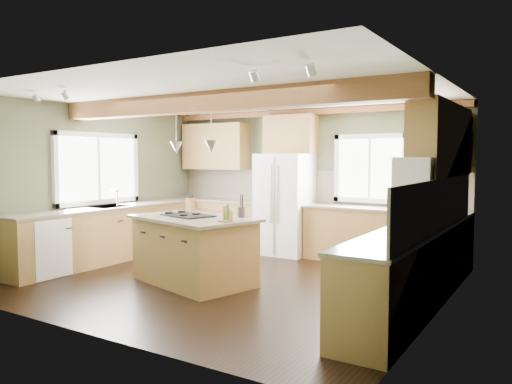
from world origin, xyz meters
The scene contains 37 objects.
floor centered at (0.00, 0.00, 0.00)m, with size 5.60×5.60×0.00m, color black.
ceiling centered at (0.00, 0.00, 2.60)m, with size 5.60×5.60×0.00m, color silver.
wall_back centered at (0.00, 2.50, 1.30)m, with size 5.60×5.60×0.00m, color #4A5039.
wall_left centered at (-2.80, 0.00, 1.30)m, with size 5.00×5.00×0.00m, color #4A5039.
wall_right centered at (2.80, 0.00, 1.30)m, with size 5.00×5.00×0.00m, color #4A5039.
ceiling_beam centered at (0.00, -0.37, 2.47)m, with size 5.55×0.26×0.26m, color brown.
soffit_trim centered at (0.00, 2.40, 2.54)m, with size 5.55×0.20×0.10m, color brown.
backsplash_back centered at (0.00, 2.48, 1.21)m, with size 5.58×0.03×0.58m, color brown.
backsplash_right centered at (2.78, 0.05, 1.21)m, with size 0.03×3.70×0.58m, color brown.
base_cab_back_left centered at (-1.79, 2.20, 0.44)m, with size 2.02×0.60×0.88m, color brown.
counter_back_left centered at (-1.79, 2.20, 0.90)m, with size 2.06×0.64×0.04m, color #4E4439.
base_cab_back_right centered at (1.49, 2.20, 0.44)m, with size 2.62×0.60×0.88m, color brown.
counter_back_right centered at (1.49, 2.20, 0.90)m, with size 2.66×0.64×0.04m, color #4E4439.
base_cab_left centered at (-2.50, 0.05, 0.44)m, with size 0.60×3.70×0.88m, color brown.
counter_left centered at (-2.50, 0.05, 0.90)m, with size 0.64×3.74×0.04m, color #4E4439.
base_cab_right centered at (2.50, 0.05, 0.44)m, with size 0.60×3.70×0.88m, color brown.
counter_right centered at (2.50, 0.05, 0.90)m, with size 0.64×3.74×0.04m, color #4E4439.
upper_cab_back_left centered at (-1.99, 2.33, 1.95)m, with size 1.40×0.35×0.90m, color brown.
upper_cab_over_fridge centered at (-0.30, 2.33, 2.15)m, with size 0.96×0.35×0.70m, color brown.
upper_cab_right centered at (2.62, 0.90, 1.95)m, with size 0.35×2.20×0.90m, color brown.
upper_cab_back_corner centered at (2.30, 2.33, 1.95)m, with size 0.90×0.35×0.90m, color brown.
window_left centered at (-2.78, 0.05, 1.55)m, with size 0.04×1.60×1.05m, color white.
window_back centered at (1.15, 2.48, 1.55)m, with size 1.10×0.04×1.00m, color white.
sink centered at (-2.50, 0.05, 0.91)m, with size 0.50×0.65×0.03m, color #262628.
faucet centered at (-2.32, 0.05, 1.05)m, with size 0.02×0.02×0.28m, color #B2B2B7.
dishwasher centered at (-2.49, -1.25, 0.43)m, with size 0.60×0.60×0.84m, color white.
oven centered at (2.49, -1.25, 0.43)m, with size 0.60×0.72×0.84m, color white.
microwave centered at (2.58, -0.05, 1.55)m, with size 0.40×0.70×0.38m, color white.
pendant_left centered at (-0.75, -0.26, 1.88)m, with size 0.18×0.18×0.16m, color #B2B2B7.
pendant_right centered at (0.03, -0.47, 1.88)m, with size 0.18×0.18×0.16m, color #B2B2B7.
refrigerator centered at (-0.30, 2.12, 0.90)m, with size 0.90×0.74×1.80m, color white.
island centered at (-0.36, -0.37, 0.44)m, with size 1.62×0.99×0.88m, color brown.
island_top centered at (-0.36, -0.37, 0.90)m, with size 1.73×1.10×0.04m, color #4E4439.
cooktop centered at (-0.49, -0.33, 0.93)m, with size 0.70×0.47×0.02m, color black.
knife_block centered at (-0.88, 0.19, 1.02)m, with size 0.12×0.09×0.20m, color #57311A.
utensil_crock centered at (0.22, -0.06, 0.99)m, with size 0.11×0.11×0.14m, color #433C35.
bottle_tray centered at (0.29, -0.51, 1.03)m, with size 0.23×0.23×0.21m, color brown, non-canonical shape.
Camera 1 is at (3.97, -5.69, 1.74)m, focal length 35.00 mm.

